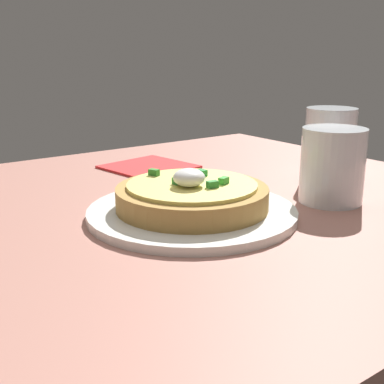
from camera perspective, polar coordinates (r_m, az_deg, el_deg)
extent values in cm
cube|color=#A76E60|center=(62.43, -7.82, -3.54)|extent=(103.55, 74.42, 2.58)
cylinder|color=white|center=(60.23, 0.00, -2.30)|extent=(25.10, 25.10, 1.03)
cylinder|color=#AF8544|center=(59.68, 0.00, -0.63)|extent=(18.17, 18.17, 2.64)
cylinder|color=#E2D068|center=(59.26, 0.00, 0.80)|extent=(15.50, 15.50, 0.44)
ellipsoid|color=white|center=(57.61, -0.33, 1.66)|extent=(3.72, 3.72, 2.09)
cube|color=#33802B|center=(62.88, -4.29, 2.22)|extent=(1.24, 1.49, 0.80)
cube|color=#2E8534|center=(57.21, 2.34, 0.87)|extent=(1.38, 0.98, 0.80)
cube|color=#258B3A|center=(62.59, 1.13, 2.20)|extent=(0.90, 1.34, 0.80)
cube|color=#54BA43|center=(61.84, -0.44, 2.03)|extent=(1.19, 1.48, 0.80)
cube|color=green|center=(58.93, 3.62, 1.30)|extent=(1.47, 1.17, 0.80)
cube|color=#30883A|center=(58.93, -1.62, 1.33)|extent=(1.44, 1.10, 0.80)
cylinder|color=silver|center=(67.34, 15.67, 2.91)|extent=(8.20, 8.20, 9.75)
cylinder|color=#A65923|center=(67.83, 15.53, 1.17)|extent=(7.21, 7.21, 4.71)
cylinder|color=silver|center=(78.50, 15.37, 5.20)|extent=(7.46, 7.46, 11.03)
cylinder|color=orange|center=(78.83, 15.27, 3.92)|extent=(6.57, 6.57, 6.66)
cube|color=red|center=(85.17, -4.92, 2.86)|extent=(14.70, 14.70, 0.40)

